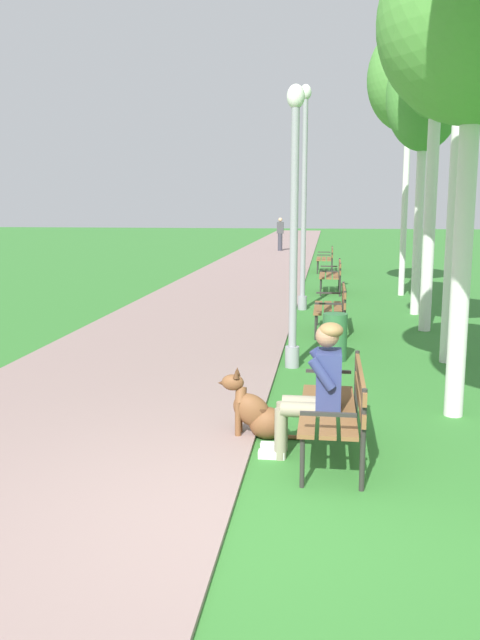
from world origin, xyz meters
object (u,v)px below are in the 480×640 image
(park_bench_mid, at_px, (334,305))
(park_bench_far, at_px, (333,273))
(park_bench_furthest, at_px, (327,257))
(person_seated_on_near_bench, at_px, (316,384))
(litter_bin, at_px, (335,337))
(birch_tree_fifth, at_px, (424,99))
(pedestrian_distant, at_px, (280,234))
(lamp_post_near, at_px, (294,225))
(birch_tree_second, at_px, (476,24))
(birch_tree_sixth, at_px, (410,79))
(park_bench_near, at_px, (339,403))
(birch_tree_fourth, at_px, (439,34))
(lamp_post_mid, at_px, (304,196))
(dog_brown, at_px, (257,413))

(park_bench_mid, bearing_deg, park_bench_far, 89.86)
(park_bench_mid, height_order, park_bench_furthest, same)
(person_seated_on_near_bench, relative_size, litter_bin, 1.79)
(birch_tree_fifth, xyz_separation_m, litter_bin, (-1.70, -4.43, -4.00))
(park_bench_far, distance_m, pedestrian_distant, 15.40)
(litter_bin, relative_size, pedestrian_distant, 0.42)
(park_bench_far, xyz_separation_m, lamp_post_near, (-0.60, -8.17, 1.48))
(park_bench_far, height_order, litter_bin, park_bench_far)
(birch_tree_second, relative_size, birch_tree_sixth, 0.78)
(park_bench_furthest, height_order, person_seated_on_near_bench, person_seated_on_near_bench)
(park_bench_near, distance_m, park_bench_far, 11.51)
(birch_tree_fourth, bearing_deg, park_bench_far, 108.00)
(park_bench_furthest, bearing_deg, lamp_post_mid, -93.40)
(dog_brown, bearing_deg, birch_tree_second, 25.80)
(lamp_post_mid, xyz_separation_m, birch_tree_fifth, (2.37, -0.29, 1.91))
(park_bench_near, xyz_separation_m, park_bench_mid, (-0.01, 5.99, 0.00))
(park_bench_mid, bearing_deg, park_bench_near, -89.89)
(park_bench_mid, xyz_separation_m, person_seated_on_near_bench, (-0.20, -5.99, 0.17))
(park_bench_mid, distance_m, lamp_post_mid, 3.29)
(park_bench_near, height_order, lamp_post_near, lamp_post_near)
(lamp_post_mid, distance_m, birch_tree_fifth, 3.05)
(lamp_post_near, bearing_deg, park_bench_far, 85.77)
(dog_brown, bearing_deg, lamp_post_near, 86.30)
(birch_tree_sixth, bearing_deg, dog_brown, -103.10)
(park_bench_near, xyz_separation_m, park_bench_furthest, (-0.17, 16.92, 0.00))
(lamp_post_mid, relative_size, birch_tree_fourth, 0.71)
(lamp_post_near, relative_size, birch_tree_sixth, 0.59)
(park_bench_furthest, height_order, pedestrian_distant, pedestrian_distant)
(lamp_post_mid, xyz_separation_m, birch_tree_second, (1.94, -7.17, 1.59))
(birch_tree_second, height_order, birch_tree_sixth, birch_tree_sixth)
(birch_tree_sixth, bearing_deg, park_bench_mid, -108.34)
(park_bench_mid, height_order, person_seated_on_near_bench, person_seated_on_near_bench)
(person_seated_on_near_bench, xyz_separation_m, birch_tree_sixth, (1.94, 11.26, 4.58))
(birch_tree_sixth, bearing_deg, pedestrian_distant, 105.26)
(birch_tree_fifth, relative_size, birch_tree_sixth, 0.84)
(dog_brown, distance_m, pedestrian_distant, 26.36)
(birch_tree_fifth, xyz_separation_m, birch_tree_sixth, (0.03, 2.98, 0.90))
(dog_brown, bearing_deg, pedestrian_distant, 93.68)
(birch_tree_second, relative_size, litter_bin, 7.28)
(park_bench_near, height_order, dog_brown, park_bench_near)
(dog_brown, relative_size, pedestrian_distant, 0.50)
(lamp_post_mid, bearing_deg, birch_tree_second, -74.89)
(lamp_post_mid, bearing_deg, park_bench_far, 77.15)
(park_bench_furthest, bearing_deg, park_bench_far, -88.16)
(person_seated_on_near_bench, relative_size, lamp_post_near, 0.32)
(park_bench_near, xyz_separation_m, person_seated_on_near_bench, (-0.21, 0.00, 0.17))
(birch_tree_second, distance_m, birch_tree_sixth, 9.94)
(lamp_post_mid, bearing_deg, person_seated_on_near_bench, -86.93)
(park_bench_mid, xyz_separation_m, park_bench_far, (0.01, 5.52, 0.00))
(park_bench_near, bearing_deg, birch_tree_second, 47.84)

